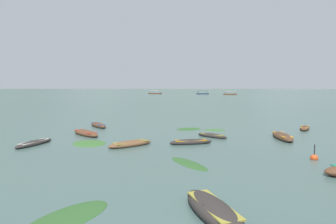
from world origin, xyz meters
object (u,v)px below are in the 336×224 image
Objects in this scene: rowboat_0 at (86,133)px; rowboat_10 at (34,143)px; rowboat_6 at (191,142)px; ferry_2 at (203,94)px; mooring_buoy at (314,158)px; rowboat_4 at (130,144)px; rowboat_3 at (213,210)px; ferry_1 at (230,94)px; rowboat_11 at (305,128)px; rowboat_9 at (98,125)px; rowboat_2 at (282,136)px; ferry_0 at (155,93)px; rowboat_5 at (212,136)px.

rowboat_0 is 1.01× the size of rowboat_10.
ferry_2 is (9.44, 164.35, 0.30)m from rowboat_6.
rowboat_4 is at bearing 165.35° from mooring_buoy.
rowboat_3 is 0.44× the size of ferry_1.
rowboat_11 is at bearing 61.24° from rowboat_3.
rowboat_3 is 16.91m from rowboat_10.
rowboat_3 is 12.40m from rowboat_6.
rowboat_11 is at bearing -1.37° from rowboat_9.
rowboat_11 is (22.37, -0.53, -0.03)m from rowboat_9.
rowboat_9 is at bearing 80.28° from rowboat_10.
rowboat_2 is at bearing -126.33° from rowboat_11.
rowboat_6 is 8.64m from mooring_buoy.
rowboat_3 is 1.23× the size of rowboat_11.
ferry_0 is 178.10m from mooring_buoy.
rowboat_5 is (11.64, -0.24, -0.05)m from rowboat_0.
ferry_1 is at bearing 76.16° from rowboat_10.
rowboat_0 is at bearing 156.06° from mooring_buoy.
ferry_1 and ferry_2 have the same top height.
ferry_0 is (-25.06, 168.04, 0.31)m from rowboat_5.
rowboat_10 is (-20.00, -4.03, -0.06)m from rowboat_2.
mooring_buoy is (5.58, -7.40, -0.03)m from rowboat_5.
rowboat_6 is at bearing 5.80° from rowboat_10.
ferry_2 is (-2.60, 155.96, 0.29)m from rowboat_11.
rowboat_2 is 6.94m from rowboat_11.
rowboat_3 is 15.57m from rowboat_5.
rowboat_2 reaches higher than rowboat_11.
rowboat_9 is 0.41× the size of ferry_0.
rowboat_0 is at bearing 160.79° from rowboat_6.
rowboat_5 is 0.91× the size of rowboat_11.
mooring_buoy is (7.51, -4.26, -0.05)m from rowboat_6.
rowboat_10 is at bearing -179.06° from rowboat_4.
rowboat_2 is 1.11× the size of rowboat_10.
rowboat_9 is at bearing 178.63° from rowboat_11.
rowboat_4 is 155.43m from ferry_1.
rowboat_2 is 3.87× the size of mooring_buoy.
rowboat_2 reaches higher than rowboat_10.
rowboat_2 is 1.47× the size of rowboat_5.
ferry_2 is at bearing 89.46° from rowboat_2.
ferry_0 is 1.16× the size of ferry_2.
ferry_1 is 156.68m from mooring_buoy.
rowboat_10 is (-2.36, -4.61, -0.05)m from rowboat_0.
rowboat_0 is at bearing 178.80° from rowboat_5.
rowboat_3 is 12.42m from rowboat_4.
rowboat_0 is at bearing 178.10° from rowboat_2.
rowboat_3 reaches higher than rowboat_4.
ferry_2 is at bearing -11.84° from ferry_0.
rowboat_0 is at bearing -85.43° from ferry_0.
rowboat_5 is 9.27m from mooring_buoy.
rowboat_0 is 10.28m from rowboat_6.
rowboat_11 is at bearing 21.75° from rowboat_10.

